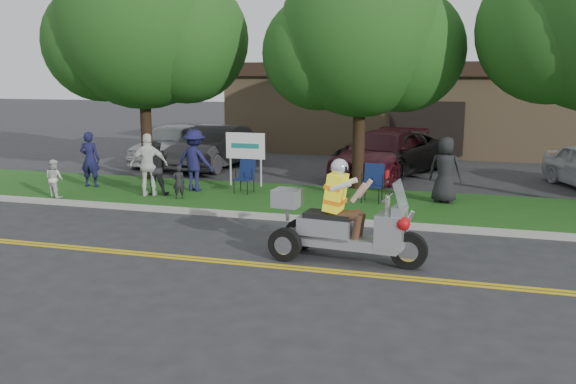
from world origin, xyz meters
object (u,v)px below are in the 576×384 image
(trike_scooter, at_px, (341,226))
(parked_car_left, at_px, (215,147))
(spectator_adult_mid, at_px, (155,168))
(parked_car_far_left, at_px, (171,143))
(spectator_adult_left, at_px, (90,159))
(parked_car_right, at_px, (381,154))
(parked_car_mid, at_px, (390,154))
(spectator_adult_right, at_px, (149,165))
(lawn_chair_b, at_px, (373,180))
(lawn_chair_a, at_px, (246,174))

(trike_scooter, relative_size, parked_car_left, 0.63)
(spectator_adult_mid, distance_m, parked_car_far_left, 6.88)
(spectator_adult_left, bearing_deg, parked_car_left, -117.63)
(parked_car_right, bearing_deg, parked_car_mid, 80.92)
(trike_scooter, relative_size, spectator_adult_mid, 1.98)
(spectator_adult_right, bearing_deg, spectator_adult_left, -39.83)
(lawn_chair_b, height_order, parked_car_mid, parked_car_mid)
(parked_car_left, bearing_deg, trike_scooter, -52.25)
(parked_car_mid, bearing_deg, spectator_adult_right, -111.29)
(lawn_chair_b, relative_size, spectator_adult_mid, 0.67)
(spectator_adult_right, bearing_deg, lawn_chair_a, -175.47)
(parked_car_far_left, relative_size, parked_car_mid, 0.88)
(trike_scooter, xyz_separation_m, spectator_adult_right, (-6.37, 4.17, 0.30))
(spectator_adult_left, relative_size, spectator_adult_right, 0.95)
(lawn_chair_a, height_order, spectator_adult_right, spectator_adult_right)
(trike_scooter, distance_m, parked_car_mid, 10.49)
(trike_scooter, bearing_deg, parked_car_right, 99.26)
(parked_car_left, height_order, parked_car_mid, parked_car_left)
(lawn_chair_b, distance_m, parked_car_left, 8.33)
(lawn_chair_a, distance_m, spectator_adult_right, 2.77)
(parked_car_left, bearing_deg, lawn_chair_a, -54.18)
(spectator_adult_left, xyz_separation_m, parked_car_mid, (8.47, 5.55, -0.21))
(lawn_chair_a, bearing_deg, spectator_adult_right, -145.05)
(parked_car_far_left, distance_m, parked_car_right, 8.45)
(lawn_chair_b, bearing_deg, spectator_adult_left, -174.53)
(lawn_chair_b, xyz_separation_m, spectator_adult_right, (-6.22, -1.01, 0.31))
(parked_car_left, xyz_separation_m, parked_car_mid, (6.55, 0.40, -0.05))
(parked_car_mid, bearing_deg, trike_scooter, -65.80)
(parked_car_right, bearing_deg, spectator_adult_left, -137.01)
(spectator_adult_right, height_order, parked_car_left, spectator_adult_right)
(spectator_adult_mid, relative_size, parked_car_right, 0.28)
(parked_car_mid, bearing_deg, spectator_adult_mid, -111.70)
(spectator_adult_mid, bearing_deg, trike_scooter, 129.02)
(lawn_chair_b, bearing_deg, parked_car_right, 99.19)
(trike_scooter, bearing_deg, lawn_chair_a, 131.80)
(parked_car_left, bearing_deg, parked_car_mid, 6.96)
(trike_scooter, xyz_separation_m, lawn_chair_a, (-3.91, 5.40, -0.05))
(parked_car_mid, bearing_deg, parked_car_right, -88.85)
(lawn_chair_a, xyz_separation_m, parked_car_far_left, (-5.08, 5.27, 0.16))
(parked_car_far_left, bearing_deg, parked_car_right, -8.08)
(spectator_adult_left, relative_size, parked_car_left, 0.35)
(trike_scooter, distance_m, parked_car_left, 12.21)
(parked_car_mid, bearing_deg, parked_car_left, -154.12)
(trike_scooter, bearing_deg, parked_car_left, 130.19)
(parked_car_far_left, xyz_separation_m, parked_car_left, (2.11, -0.59, -0.01))
(spectator_adult_mid, distance_m, parked_car_mid, 8.54)
(spectator_adult_left, distance_m, parked_car_mid, 10.13)
(lawn_chair_a, distance_m, parked_car_left, 5.54)
(trike_scooter, relative_size, parked_car_right, 0.56)
(spectator_adult_mid, xyz_separation_m, parked_car_far_left, (-2.72, 6.32, -0.07))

